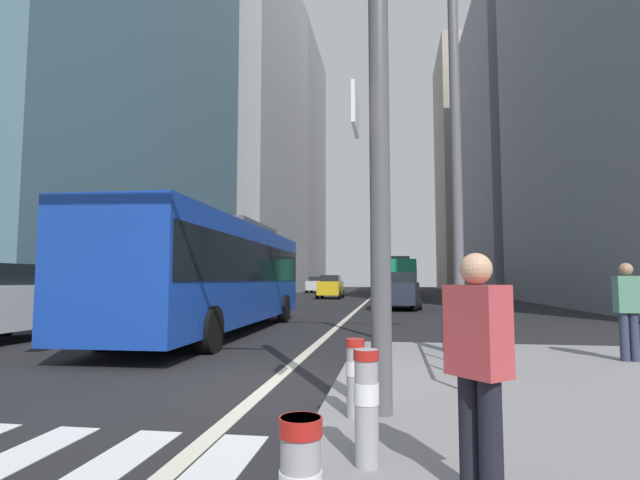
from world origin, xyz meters
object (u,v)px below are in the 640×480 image
at_px(car_oncoming_mid, 331,287).
at_px(bollard_right, 355,373).
at_px(car_receding_far, 401,290).
at_px(city_bus_blue_oncoming, 218,270).
at_px(city_bus_red_receding, 397,276).
at_px(bollard_left, 366,401).
at_px(city_bus_red_distant, 396,278).
at_px(car_oncoming_far, 317,284).
at_px(pedestrian_walking, 478,362).
at_px(traffic_signal_gantry, 215,61).
at_px(pedestrian_waiting, 628,306).
at_px(car_receding_near, 396,290).
at_px(street_lamp_post, 455,91).

bearing_deg(car_oncoming_mid, bollard_right, -82.45).
bearing_deg(car_receding_far, city_bus_blue_oncoming, -113.30).
relative_size(city_bus_red_receding, bollard_left, 12.96).
height_order(city_bus_red_distant, car_oncoming_far, city_bus_red_distant).
relative_size(car_receding_far, pedestrian_walking, 2.66).
relative_size(traffic_signal_gantry, pedestrian_walking, 3.81).
height_order(city_bus_blue_oncoming, city_bus_red_distant, same).
bearing_deg(pedestrian_waiting, car_oncoming_mid, 106.32).
height_order(city_bus_red_receding, pedestrian_waiting, city_bus_red_receding).
xyz_separation_m(city_bus_blue_oncoming, car_receding_near, (5.29, 12.16, -0.85)).
xyz_separation_m(car_oncoming_mid, car_receding_near, (5.27, -14.39, 0.00)).
distance_m(car_receding_near, pedestrian_walking, 22.49).
xyz_separation_m(city_bus_blue_oncoming, city_bus_red_distant, (5.59, 47.40, -0.00)).
relative_size(city_bus_red_receding, pedestrian_waiting, 6.63).
bearing_deg(bollard_left, car_receding_near, 88.89).
xyz_separation_m(car_oncoming_far, bollard_left, (8.80, -54.23, -0.36)).
bearing_deg(city_bus_red_receding, pedestrian_waiting, -83.68).
height_order(city_bus_red_receding, traffic_signal_gantry, traffic_signal_gantry).
bearing_deg(city_bus_blue_oncoming, car_oncoming_mid, 89.95).
bearing_deg(city_bus_red_receding, car_receding_near, -90.84).
relative_size(bollard_left, pedestrian_waiting, 0.51).
bearing_deg(bollard_left, city_bus_blue_oncoming, 116.20).
relative_size(car_receding_near, bollard_right, 5.66).
bearing_deg(car_receding_far, traffic_signal_gantry, -96.74).
distance_m(city_bus_red_distant, bollard_left, 57.31).
bearing_deg(car_oncoming_far, bollard_right, -80.75).
xyz_separation_m(city_bus_red_receding, pedestrian_walking, (0.10, -38.26, -0.82)).
height_order(car_oncoming_mid, pedestrian_walking, car_oncoming_mid).
xyz_separation_m(city_bus_red_receding, bollard_left, (-0.66, -37.82, -1.20)).
height_order(car_oncoming_mid, street_lamp_post, street_lamp_post).
relative_size(car_receding_near, pedestrian_walking, 2.84).
xyz_separation_m(car_receding_far, street_lamp_post, (0.76, -17.05, 4.29)).
distance_m(car_oncoming_mid, bollard_left, 36.76).
bearing_deg(car_oncoming_far, city_bus_red_receding, -60.05).
distance_m(traffic_signal_gantry, bollard_left, 4.16).
bearing_deg(car_receding_near, car_receding_far, 70.19).
relative_size(car_oncoming_mid, traffic_signal_gantry, 0.73).
relative_size(city_bus_red_distant, bollard_right, 13.99).
xyz_separation_m(car_oncoming_far, pedestrian_waiting, (13.05, -48.86, 0.10)).
bearing_deg(city_bus_red_distant, city_bus_red_receding, -90.19).
distance_m(car_oncoming_far, pedestrian_waiting, 50.57).
distance_m(car_receding_far, pedestrian_waiting, 17.85).
bearing_deg(pedestrian_walking, city_bus_red_distant, 90.03).
bearing_deg(city_bus_blue_oncoming, pedestrian_waiting, -26.34).
xyz_separation_m(city_bus_blue_oncoming, pedestrian_waiting, (9.12, -4.52, -0.75)).
xyz_separation_m(street_lamp_post, pedestrian_waiting, (2.77, -0.45, -4.19)).
distance_m(city_bus_red_receding, car_oncoming_mid, 5.73).
distance_m(city_bus_red_distant, pedestrian_waiting, 52.04).
relative_size(city_bus_blue_oncoming, pedestrian_waiting, 6.96).
bearing_deg(traffic_signal_gantry, city_bus_red_receding, 86.12).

